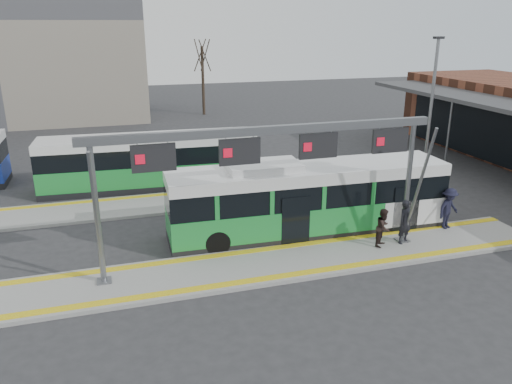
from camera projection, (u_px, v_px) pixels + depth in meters
ground at (281, 264)px, 19.14m from camera, size 120.00×120.00×0.00m
platform_main at (281, 263)px, 19.12m from camera, size 22.00×3.00×0.15m
platform_second at (154, 204)px, 25.27m from camera, size 20.00×3.00×0.15m
tactile_main at (281, 261)px, 19.09m from camera, size 22.00×2.65×0.02m
tactile_second at (151, 196)px, 26.28m from camera, size 20.00×0.35×0.02m
gantry at (271, 155)px, 17.89m from camera, size 13.00×1.68×5.20m
apartment_block at (2, 18)px, 44.94m from camera, size 24.50×12.50×18.40m
hero_bus at (307, 200)px, 21.60m from camera, size 12.20×2.94×3.33m
bg_bus_green at (150, 162)px, 27.74m from camera, size 11.85×3.15×2.93m
passenger_a at (405, 222)px, 20.40m from camera, size 0.76×0.60×1.85m
passenger_b at (383, 227)px, 20.19m from camera, size 0.97×0.96×1.58m
passenger_c at (449, 208)px, 21.88m from camera, size 1.35×1.04×1.85m
tree_left at (113, 62)px, 44.62m from camera, size 1.40×1.40×7.16m
tree_mid at (202, 56)px, 48.58m from camera, size 1.40×1.40×7.55m
lamp_east at (430, 116)px, 25.30m from camera, size 0.50×0.25×8.17m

